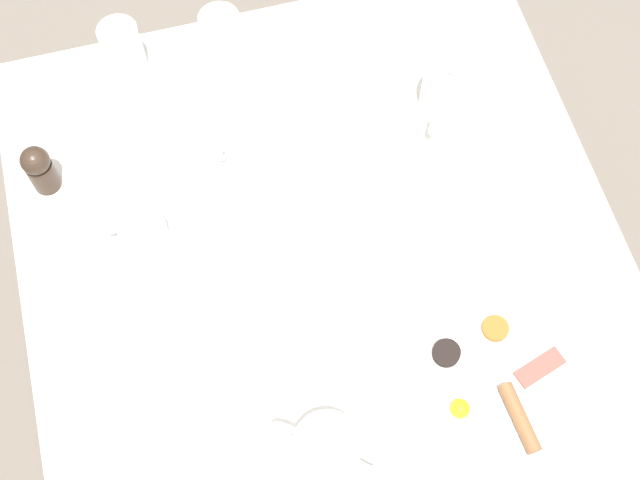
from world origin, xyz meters
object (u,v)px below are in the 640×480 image
at_px(teacup_with_saucer_left, 237,132).
at_px(teacup_with_saucer_right, 144,234).
at_px(napkin_folded, 445,229).
at_px(fork_spare, 111,129).
at_px(fork_by_plate, 317,223).
at_px(wine_glass_spare, 123,50).
at_px(water_glass_tall, 280,294).
at_px(water_glass_short, 223,45).
at_px(knife_by_plate, 177,397).
at_px(teapot_near, 326,450).
at_px(spoon_for_tea, 299,50).
at_px(breakfast_plate, 490,379).
at_px(salt_grinder, 39,168).
at_px(teapot_far, 449,91).

xyz_separation_m(teacup_with_saucer_left, teacup_with_saucer_right, (0.20, 0.16, -0.00)).
height_order(napkin_folded, fork_spare, napkin_folded).
bearing_deg(fork_by_plate, fork_spare, -41.71).
bearing_deg(wine_glass_spare, water_glass_tall, 106.76).
relative_size(napkin_folded, fork_by_plate, 1.04).
bearing_deg(fork_spare, water_glass_short, -162.17).
xyz_separation_m(teacup_with_saucer_left, napkin_folded, (-0.31, 0.27, -0.02)).
xyz_separation_m(wine_glass_spare, knife_by_plate, (0.03, 0.66, -0.06)).
distance_m(wine_glass_spare, napkin_folded, 0.68).
bearing_deg(teacup_with_saucer_right, water_glass_tall, 137.41).
distance_m(teapot_near, spoon_for_tea, 0.78).
bearing_deg(knife_by_plate, teacup_with_saucer_left, -114.36).
relative_size(teacup_with_saucer_left, fork_spare, 0.95).
bearing_deg(wine_glass_spare, teacup_with_saucer_right, 84.92).
distance_m(breakfast_plate, wine_glass_spare, 0.89).
distance_m(breakfast_plate, water_glass_short, 0.77).
distance_m(water_glass_tall, salt_grinder, 0.49).
distance_m(teacup_with_saucer_right, fork_by_plate, 0.30).
distance_m(teacup_with_saucer_left, fork_spare, 0.24).
height_order(teacup_with_saucer_right, fork_spare, teacup_with_saucer_right).
xyz_separation_m(teacup_with_saucer_right, water_glass_short, (-0.21, -0.32, 0.05)).
relative_size(teapot_far, salt_grinder, 1.44).
xyz_separation_m(fork_by_plate, fork_spare, (0.32, -0.28, 0.00)).
relative_size(salt_grinder, napkin_folded, 0.64).
bearing_deg(spoon_for_tea, teacup_with_saucer_left, 46.61).
distance_m(water_glass_short, wine_glass_spare, 0.19).
relative_size(water_glass_tall, spoon_for_tea, 0.98).
bearing_deg(water_glass_tall, knife_by_plate, 27.81).
bearing_deg(spoon_for_tea, teapot_far, 140.15).
bearing_deg(water_glass_short, wine_glass_spare, -15.42).
relative_size(water_glass_short, fork_by_plate, 0.95).
distance_m(water_glass_tall, water_glass_short, 0.50).
relative_size(wine_glass_spare, salt_grinder, 1.09).
height_order(teapot_near, spoon_for_tea, teapot_near).
bearing_deg(fork_spare, wine_glass_spare, -113.99).
bearing_deg(teapot_far, teacup_with_saucer_right, 141.84).
bearing_deg(napkin_folded, fork_spare, -33.69).
distance_m(teacup_with_saucer_left, spoon_for_tea, 0.23).
bearing_deg(spoon_for_tea, salt_grinder, 18.23).
bearing_deg(teacup_with_saucer_left, wine_glass_spare, -51.40).
xyz_separation_m(teacup_with_saucer_right, fork_by_plate, (-0.30, 0.04, -0.03)).
bearing_deg(teacup_with_saucer_left, water_glass_tall, 89.70).
xyz_separation_m(breakfast_plate, napkin_folded, (-0.02, -0.28, -0.00)).
bearing_deg(napkin_folded, teacup_with_saucer_left, -41.28).
height_order(teacup_with_saucer_left, knife_by_plate, teacup_with_saucer_left).
bearing_deg(water_glass_short, salt_grinder, 23.72).
distance_m(breakfast_plate, spoon_for_tea, 0.73).
distance_m(water_glass_short, fork_spare, 0.26).
bearing_deg(knife_by_plate, fork_by_plate, -140.62).
distance_m(teacup_with_saucer_left, salt_grinder, 0.35).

